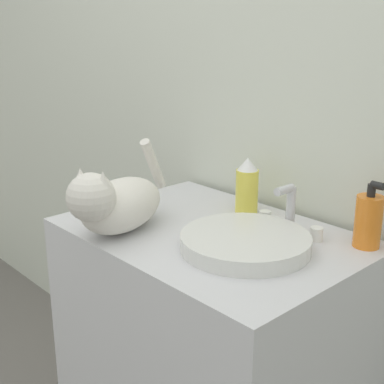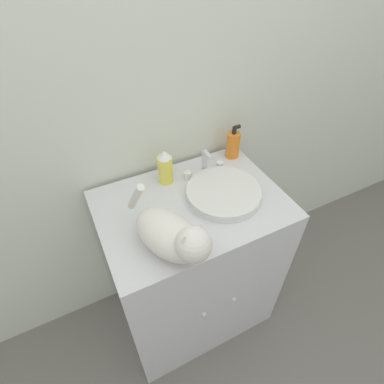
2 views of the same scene
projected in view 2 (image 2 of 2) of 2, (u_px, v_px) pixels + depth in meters
name	position (u px, v px, depth m)	size (l,w,h in m)	color
ground_plane	(214.00, 348.00, 1.67)	(8.00, 8.00, 0.00)	slate
wall_back	(157.00, 93.00, 1.21)	(6.00, 0.05, 2.50)	silver
vanity_cabinet	(192.00, 265.00, 1.54)	(0.77, 0.56, 0.90)	silver
sink_basin	(223.00, 193.00, 1.25)	(0.31, 0.31, 0.04)	silver
faucet	(205.00, 165.00, 1.34)	(0.20, 0.08, 0.13)	silver
cat	(172.00, 235.00, 1.01)	(0.25, 0.39, 0.22)	silver
soap_bottle	(233.00, 144.00, 1.43)	(0.06, 0.06, 0.17)	orange
spray_bottle	(165.00, 167.00, 1.29)	(0.06, 0.06, 0.16)	#EADB4C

